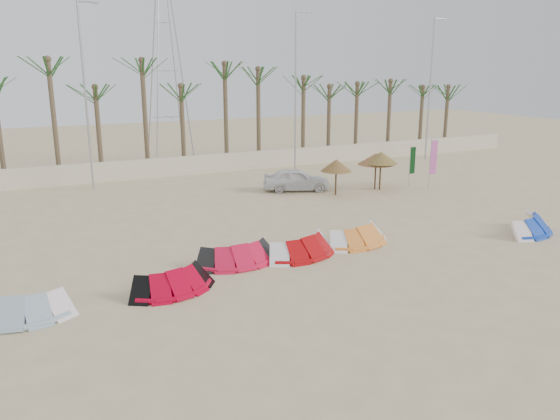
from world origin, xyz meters
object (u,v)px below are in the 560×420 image
kite_red_mid (235,252)px  parasol_mid (381,158)px  kite_blue (525,223)px  parasol_right (376,159)px  kite_orange (355,233)px  kite_red_left (171,278)px  parasol_left (336,165)px  car (296,179)px  kite_grey (15,304)px  kite_red_right (300,244)px

kite_red_mid → parasol_mid: size_ratio=1.40×
kite_blue → parasol_right: (-0.96, 10.36, 1.46)m
kite_red_mid → parasol_right: 15.11m
parasol_right → kite_orange: bearing=-129.8°
kite_red_left → parasol_left: size_ratio=1.51×
kite_red_left → parasol_right: 18.40m
kite_red_mid → parasol_mid: parasol_mid is taller
kite_orange → kite_blue: same height
parasol_mid → parasol_right: size_ratio=1.05×
kite_red_mid → car: (7.97, 10.15, 0.27)m
kite_orange → parasol_mid: 10.90m
kite_blue → parasol_mid: 10.25m
kite_red_left → parasol_right: (15.42, 9.94, 1.46)m
kite_red_left → parasol_mid: size_ratio=1.37×
kite_blue → parasol_mid: (-0.79, 10.10, 1.57)m
kite_orange → car: size_ratio=0.85×
kite_blue → car: bearing=114.3°
parasol_mid → car: (-4.70, 2.04, -1.30)m
car → parasol_mid: bearing=-91.3°
kite_red_mid → car: bearing=51.9°
kite_red_left → parasol_right: bearing=32.8°
kite_red_mid → parasol_left: parasol_left is taller
parasol_left → parasol_mid: 3.19m
kite_grey → kite_orange: same height
kite_red_mid → parasol_right: (12.49, 8.37, 1.46)m
parasol_right → kite_grey: bearing=-153.8°
kite_red_left → parasol_mid: 18.42m
kite_orange → kite_red_mid: bearing=-179.8°
kite_red_right → kite_red_left: bearing=-166.6°
kite_red_left → kite_red_mid: bearing=28.2°
parasol_left → parasol_mid: bearing=0.7°
kite_grey → kite_blue: bearing=-1.2°
parasol_right → kite_red_mid: bearing=-146.2°
kite_red_right → kite_orange: size_ratio=1.07×
parasol_left → parasol_mid: parasol_mid is taller
kite_red_left → car: bearing=47.1°
kite_red_mid → parasol_mid: 15.12m
kite_orange → parasol_left: bearing=63.9°
parasol_left → car: bearing=126.0°
kite_grey → kite_red_left: same height
kite_blue → parasol_left: size_ratio=1.72×
parasol_mid → parasol_right: parasol_mid is taller
kite_red_right → kite_blue: bearing=-9.4°
kite_grey → parasol_right: size_ratio=1.54×
parasol_mid → parasol_left: bearing=-179.3°
parasol_left → parasol_right: 3.03m
kite_red_mid → kite_blue: bearing=-8.4°
kite_red_right → kite_blue: 10.88m
parasol_left → kite_red_mid: bearing=-139.6°
kite_orange → kite_red_right: bearing=-175.2°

